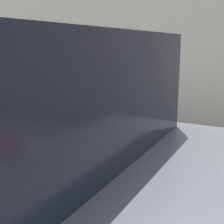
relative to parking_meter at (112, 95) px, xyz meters
The scene contains 2 objects.
sidewalk 1.73m from the parking_meter, 110.06° to the left, with size 24.00×2.80×0.13m.
parking_meter is the anchor object (origin of this frame).
Camera 1 is at (1.93, -1.53, 1.73)m, focal length 50.00 mm.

